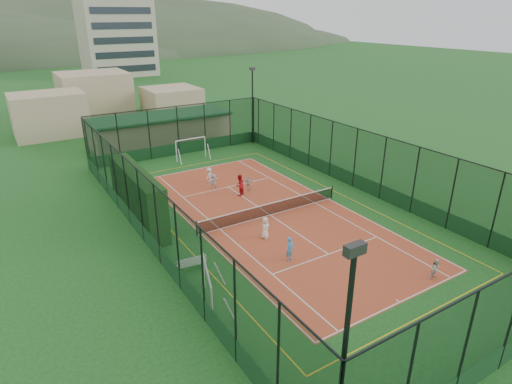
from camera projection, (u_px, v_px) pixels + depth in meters
ground at (270, 215)px, 30.95m from camera, size 300.00×300.00×0.00m
court_slab at (270, 215)px, 30.95m from camera, size 11.17×23.97×0.01m
tennis_net at (270, 209)px, 30.74m from camera, size 11.67×0.12×1.06m
perimeter_fence at (271, 183)px, 29.98m from camera, size 18.12×34.12×5.00m
floodlight_sw at (342, 371)px, 12.16m from camera, size 0.60×0.26×8.25m
floodlight_ne at (252, 106)px, 46.54m from camera, size 0.60×0.26×8.25m
clubhouse at (161, 129)px, 47.59m from camera, size 15.20×7.20×3.15m
apartment_tower at (113, 6)px, 95.25m from camera, size 15.00×12.00×30.00m
distant_hills at (32, 55)px, 148.54m from camera, size 200.00×60.00×24.00m
hedge_left at (138, 196)px, 29.34m from camera, size 1.30×8.65×3.78m
white_bench at (191, 263)px, 24.13m from camera, size 1.74×0.64×0.96m
futsal_goal_near at (208, 288)px, 20.97m from camera, size 3.39×1.92×2.10m
futsal_goal_far at (191, 149)px, 42.43m from camera, size 3.25×0.99×2.09m
child_near_left at (265, 228)px, 27.54m from camera, size 0.84×0.81×1.46m
child_near_mid at (290, 249)px, 25.03m from camera, size 0.64×0.52×1.51m
child_near_right at (436, 269)px, 23.38m from camera, size 0.61×0.49×1.19m
child_far_left at (209, 175)px, 36.57m from camera, size 1.01×0.93×1.37m
child_far_right at (249, 183)px, 35.00m from camera, size 0.79×0.63×1.25m
child_far_back at (214, 181)px, 35.47m from camera, size 1.22×0.67×1.26m
coach at (239, 185)px, 33.99m from camera, size 1.07×1.01×1.74m
tennis_balls at (257, 207)px, 32.22m from camera, size 4.60×1.32×0.07m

